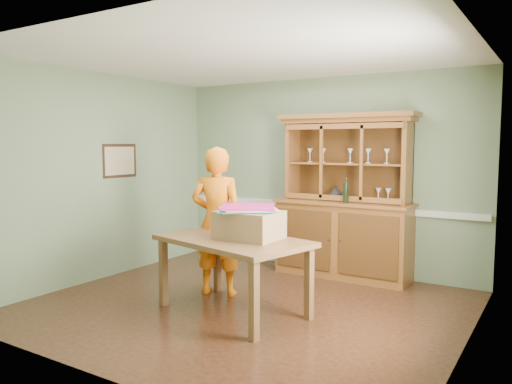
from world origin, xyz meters
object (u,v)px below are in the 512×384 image
Objects in this scene: dining_table at (233,247)px; cardboard_box at (249,225)px; person at (217,221)px; china_hutch at (344,220)px.

cardboard_box is at bearing 38.68° from dining_table.
cardboard_box is at bearing 133.85° from person.
dining_table is 0.29m from cardboard_box.
person reaches higher than cardboard_box.
china_hutch is 1.24× the size of person.
china_hutch reaches higher than cardboard_box.
cardboard_box is 0.78m from person.
person is (-0.53, 0.44, 0.17)m from dining_table.
dining_table is 2.83× the size of cardboard_box.
person is at bearing 153.11° from dining_table.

